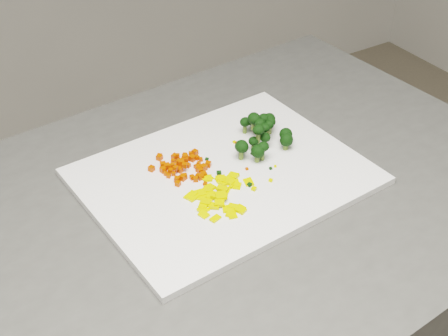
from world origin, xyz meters
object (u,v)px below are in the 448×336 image
pepper_pile (224,193)px  broccoli_pile (261,130)px  carrot_pile (181,161)px  cutting_board (224,176)px

pepper_pile → broccoli_pile: size_ratio=0.97×
carrot_pile → pepper_pile: carrot_pile is taller
carrot_pile → cutting_board: bearing=-44.0°
carrot_pile → broccoli_pile: size_ratio=0.83×
carrot_pile → pepper_pile: bearing=-78.1°
cutting_board → pepper_pile: (-0.03, -0.05, 0.01)m
cutting_board → pepper_pile: bearing=-121.2°
carrot_pile → broccoli_pile: (0.14, -0.01, 0.01)m
pepper_pile → carrot_pile: bearing=101.9°
cutting_board → broccoli_pile: bearing=22.2°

